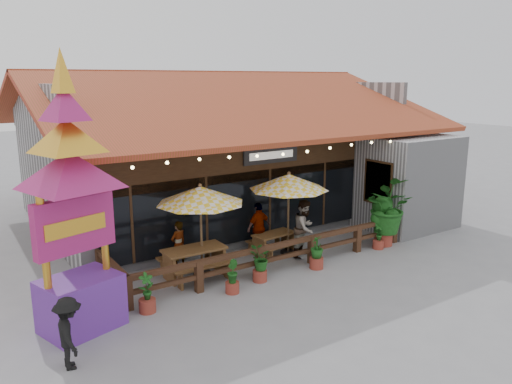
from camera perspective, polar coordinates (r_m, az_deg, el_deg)
ground at (r=16.85m, az=6.57°, el=-7.24°), size 100.00×100.00×0.00m
restaurant_building at (r=21.73m, az=-3.98°, el=3.40°), size 15.50×14.73×6.09m
patio_railing at (r=15.16m, az=0.68°, el=-7.00°), size 10.00×2.60×0.92m
umbrella_left at (r=14.63m, az=-6.38°, el=-0.38°), size 3.04×3.04×2.79m
umbrella_right at (r=16.35m, az=3.76°, el=1.12°), size 2.69×2.69×2.80m
picnic_table_left at (r=14.98m, az=-7.05°, el=-7.42°), size 1.86×1.61×0.88m
picnic_table_right at (r=16.83m, az=2.07°, el=-5.47°), size 1.58×1.40×0.70m
thai_sign_tower at (r=11.72m, az=-20.45°, el=1.60°), size 3.18×3.18×6.88m
tropical_plant at (r=17.98m, az=14.55°, el=-1.78°), size 2.07×2.18×2.36m
diner_a at (r=15.66m, az=-8.86°, el=-5.97°), size 0.63×0.50×1.50m
diner_b at (r=16.48m, az=5.58°, el=-4.14°), size 1.16×1.07×1.92m
diner_c at (r=16.85m, az=0.32°, el=-4.06°), size 1.07×0.59×1.72m
pedestrian at (r=11.08m, az=-20.61°, el=-14.87°), size 0.63×1.02×1.52m
planter_a at (r=13.06m, az=-12.36°, el=-11.50°), size 0.43×0.43×1.05m
planter_b at (r=13.85m, az=-2.74°, el=-9.81°), size 0.39×0.42×0.95m
planter_c at (r=14.54m, az=0.44°, el=-8.04°), size 0.82×0.80×1.03m
planter_d at (r=15.62m, az=6.95°, el=-6.89°), size 0.56×0.56×1.06m
planter_e at (r=17.79m, az=13.83°, el=-5.09°), size 0.40×0.39×0.94m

